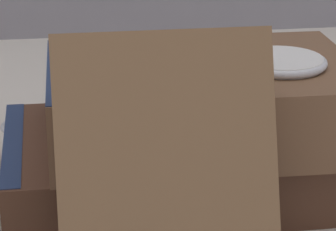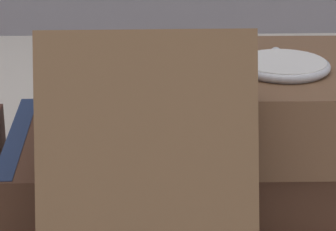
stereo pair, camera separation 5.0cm
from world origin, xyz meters
name	(u,v)px [view 2 (the right image)]	position (x,y,z in m)	size (l,w,h in m)	color
ground_plane	(102,189)	(0.00, 0.00, 0.00)	(3.00, 3.00, 0.00)	beige
book_flat_bottom	(166,161)	(0.04, 0.00, 0.02)	(0.21, 0.14, 0.04)	#4C2D1E
book_flat_top	(196,102)	(0.06, -0.01, 0.06)	(0.19, 0.14, 0.05)	brown
book_leaning_front	(147,169)	(0.03, -0.10, 0.06)	(0.11, 0.07, 0.13)	brown
pocket_watch	(283,65)	(0.11, -0.02, 0.09)	(0.06, 0.06, 0.01)	white
reading_glasses	(84,114)	(-0.02, 0.13, 0.00)	(0.11, 0.08, 0.00)	#ADADB2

